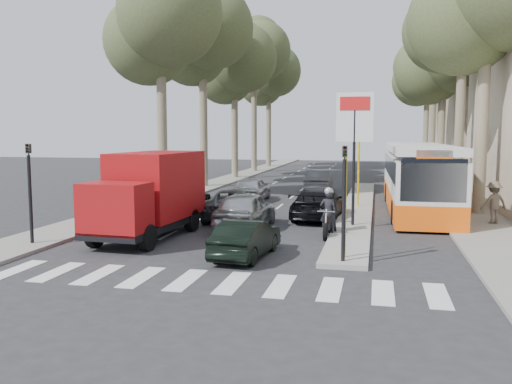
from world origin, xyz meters
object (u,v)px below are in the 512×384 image
city_bus (418,176)px  motorcycle (329,213)px  silver_hatchback (245,210)px  dark_hatchback (246,238)px  red_truck (150,193)px

city_bus → motorcycle: city_bus is taller
silver_hatchback → dark_hatchback: 5.16m
city_bus → silver_hatchback: bearing=-138.7°
dark_hatchback → motorcycle: 4.81m
silver_hatchback → city_bus: (7.30, 6.67, 1.01)m
silver_hatchback → dark_hatchback: silver_hatchback is taller
red_truck → motorcycle: 6.89m
silver_hatchback → dark_hatchback: size_ratio=1.24×
city_bus → motorcycle: bearing=-118.2°
silver_hatchback → red_truck: 4.12m
city_bus → motorcycle: (-3.79, -7.43, -0.93)m
red_truck → dark_hatchback: bearing=-25.6°
red_truck → motorcycle: bearing=19.0°
silver_hatchback → dark_hatchback: (1.25, -5.00, -0.17)m
dark_hatchback → red_truck: (-4.34, 2.43, 1.09)m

